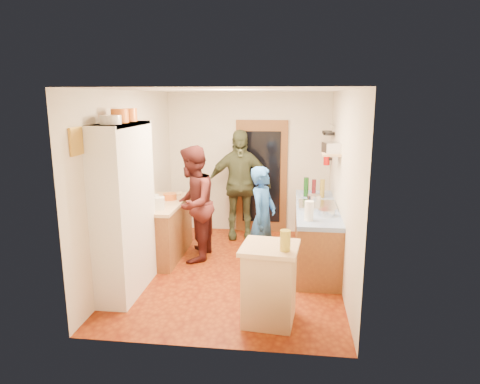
% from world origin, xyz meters
% --- Properties ---
extents(floor, '(3.00, 4.00, 0.02)m').
position_xyz_m(floor, '(0.00, 0.00, -0.01)').
color(floor, '#87350D').
rests_on(floor, ground).
extents(ceiling, '(3.00, 4.00, 0.02)m').
position_xyz_m(ceiling, '(0.00, 0.00, 2.61)').
color(ceiling, silver).
rests_on(ceiling, ground).
extents(wall_back, '(3.00, 0.02, 2.60)m').
position_xyz_m(wall_back, '(0.00, 2.01, 1.30)').
color(wall_back, beige).
rests_on(wall_back, ground).
extents(wall_front, '(3.00, 0.02, 2.60)m').
position_xyz_m(wall_front, '(0.00, -2.01, 1.30)').
color(wall_front, beige).
rests_on(wall_front, ground).
extents(wall_left, '(0.02, 4.00, 2.60)m').
position_xyz_m(wall_left, '(-1.51, 0.00, 1.30)').
color(wall_left, beige).
rests_on(wall_left, ground).
extents(wall_right, '(0.02, 4.00, 2.60)m').
position_xyz_m(wall_right, '(1.51, 0.00, 1.30)').
color(wall_right, beige).
rests_on(wall_right, ground).
extents(door_frame, '(0.95, 0.06, 2.10)m').
position_xyz_m(door_frame, '(0.25, 1.97, 1.05)').
color(door_frame, brown).
rests_on(door_frame, ground).
extents(door_glass, '(0.70, 0.02, 1.70)m').
position_xyz_m(door_glass, '(0.25, 1.94, 1.05)').
color(door_glass, black).
rests_on(door_glass, door_frame).
extents(hutch_body, '(0.40, 1.20, 2.20)m').
position_xyz_m(hutch_body, '(-1.30, -0.80, 1.10)').
color(hutch_body, white).
rests_on(hutch_body, ground).
extents(hutch_top_shelf, '(0.40, 1.14, 0.04)m').
position_xyz_m(hutch_top_shelf, '(-1.30, -0.80, 2.18)').
color(hutch_top_shelf, white).
rests_on(hutch_top_shelf, hutch_body).
extents(plate_stack, '(0.25, 0.25, 0.10)m').
position_xyz_m(plate_stack, '(-1.30, -1.05, 2.25)').
color(plate_stack, white).
rests_on(plate_stack, hutch_top_shelf).
extents(orange_pot_a, '(0.21, 0.21, 0.17)m').
position_xyz_m(orange_pot_a, '(-1.30, -0.77, 2.28)').
color(orange_pot_a, orange).
rests_on(orange_pot_a, hutch_top_shelf).
extents(orange_pot_b, '(0.19, 0.19, 0.17)m').
position_xyz_m(orange_pot_b, '(-1.30, -0.44, 2.28)').
color(orange_pot_b, orange).
rests_on(orange_pot_b, hutch_top_shelf).
extents(left_counter_base, '(0.60, 1.40, 0.85)m').
position_xyz_m(left_counter_base, '(-1.20, 0.45, 0.42)').
color(left_counter_base, brown).
rests_on(left_counter_base, ground).
extents(left_counter_top, '(0.64, 1.44, 0.05)m').
position_xyz_m(left_counter_top, '(-1.20, 0.45, 0.88)').
color(left_counter_top, tan).
rests_on(left_counter_top, left_counter_base).
extents(toaster, '(0.27, 0.21, 0.18)m').
position_xyz_m(toaster, '(-1.15, 0.01, 0.99)').
color(toaster, white).
rests_on(toaster, left_counter_top).
extents(kettle, '(0.15, 0.15, 0.16)m').
position_xyz_m(kettle, '(-1.25, 0.24, 0.98)').
color(kettle, white).
rests_on(kettle, left_counter_top).
extents(orange_bowl, '(0.25, 0.25, 0.10)m').
position_xyz_m(orange_bowl, '(-1.12, 0.62, 0.95)').
color(orange_bowl, orange).
rests_on(orange_bowl, left_counter_top).
extents(chopping_board, '(0.34, 0.28, 0.02)m').
position_xyz_m(chopping_board, '(-1.18, 0.98, 0.91)').
color(chopping_board, tan).
rests_on(chopping_board, left_counter_top).
extents(right_counter_base, '(0.60, 2.20, 0.84)m').
position_xyz_m(right_counter_base, '(1.20, 0.50, 0.42)').
color(right_counter_base, brown).
rests_on(right_counter_base, ground).
extents(right_counter_top, '(0.62, 2.22, 0.06)m').
position_xyz_m(right_counter_top, '(1.20, 0.50, 0.87)').
color(right_counter_top, '#1A4AA8').
rests_on(right_counter_top, right_counter_base).
extents(hob, '(0.55, 0.58, 0.04)m').
position_xyz_m(hob, '(1.20, 0.47, 0.92)').
color(hob, silver).
rests_on(hob, right_counter_top).
extents(pot_on_hob, '(0.20, 0.20, 0.13)m').
position_xyz_m(pot_on_hob, '(1.15, 0.48, 1.01)').
color(pot_on_hob, silver).
rests_on(pot_on_hob, hob).
extents(bottle_a, '(0.08, 0.08, 0.32)m').
position_xyz_m(bottle_a, '(1.05, 1.12, 1.06)').
color(bottle_a, '#143F14').
rests_on(bottle_a, right_counter_top).
extents(bottle_b, '(0.08, 0.08, 0.28)m').
position_xyz_m(bottle_b, '(1.18, 1.18, 1.04)').
color(bottle_b, '#591419').
rests_on(bottle_b, right_counter_top).
extents(bottle_c, '(0.08, 0.08, 0.30)m').
position_xyz_m(bottle_c, '(1.31, 1.06, 1.05)').
color(bottle_c, olive).
rests_on(bottle_c, right_counter_top).
extents(paper_towel, '(0.15, 0.15, 0.26)m').
position_xyz_m(paper_towel, '(1.05, -0.30, 1.03)').
color(paper_towel, white).
rests_on(paper_towel, right_counter_top).
extents(mixing_bowl, '(0.26, 0.26, 0.09)m').
position_xyz_m(mixing_bowl, '(1.30, -0.04, 0.94)').
color(mixing_bowl, silver).
rests_on(mixing_bowl, right_counter_top).
extents(island_base, '(0.60, 0.60, 0.86)m').
position_xyz_m(island_base, '(0.59, -1.38, 0.43)').
color(island_base, tan).
rests_on(island_base, ground).
extents(island_top, '(0.68, 0.68, 0.05)m').
position_xyz_m(island_top, '(0.59, -1.38, 0.89)').
color(island_top, tan).
rests_on(island_top, island_base).
extents(cutting_board, '(0.38, 0.31, 0.02)m').
position_xyz_m(cutting_board, '(0.55, -1.33, 0.90)').
color(cutting_board, white).
rests_on(cutting_board, island_top).
extents(oil_jar, '(0.12, 0.12, 0.23)m').
position_xyz_m(oil_jar, '(0.76, -1.52, 1.02)').
color(oil_jar, '#AD9E2D').
rests_on(oil_jar, island_top).
extents(pan_rail, '(0.02, 0.65, 0.02)m').
position_xyz_m(pan_rail, '(1.46, 1.52, 2.05)').
color(pan_rail, silver).
rests_on(pan_rail, wall_right).
extents(pan_hang_a, '(0.18, 0.18, 0.05)m').
position_xyz_m(pan_hang_a, '(1.40, 1.35, 1.92)').
color(pan_hang_a, black).
rests_on(pan_hang_a, pan_rail).
extents(pan_hang_b, '(0.16, 0.16, 0.05)m').
position_xyz_m(pan_hang_b, '(1.40, 1.55, 1.90)').
color(pan_hang_b, black).
rests_on(pan_hang_b, pan_rail).
extents(pan_hang_c, '(0.17, 0.17, 0.05)m').
position_xyz_m(pan_hang_c, '(1.40, 1.75, 1.91)').
color(pan_hang_c, black).
rests_on(pan_hang_c, pan_rail).
extents(wall_shelf, '(0.26, 0.42, 0.03)m').
position_xyz_m(wall_shelf, '(1.37, 0.45, 1.70)').
color(wall_shelf, tan).
rests_on(wall_shelf, wall_right).
extents(radio, '(0.27, 0.34, 0.15)m').
position_xyz_m(radio, '(1.37, 0.45, 1.79)').
color(radio, silver).
rests_on(radio, wall_shelf).
extents(ext_bracket, '(0.06, 0.10, 0.04)m').
position_xyz_m(ext_bracket, '(1.47, 1.70, 1.45)').
color(ext_bracket, black).
rests_on(ext_bracket, wall_right).
extents(fire_extinguisher, '(0.11, 0.11, 0.32)m').
position_xyz_m(fire_extinguisher, '(1.41, 1.70, 1.50)').
color(fire_extinguisher, red).
rests_on(fire_extinguisher, wall_right).
extents(picture_frame, '(0.03, 0.25, 0.30)m').
position_xyz_m(picture_frame, '(-1.48, -1.55, 2.05)').
color(picture_frame, gold).
rests_on(picture_frame, wall_left).
extents(person_hob, '(0.53, 0.65, 1.53)m').
position_xyz_m(person_hob, '(0.42, 0.16, 0.77)').
color(person_hob, '#2254A5').
rests_on(person_hob, ground).
extents(person_left, '(0.70, 0.89, 1.79)m').
position_xyz_m(person_left, '(-0.66, 0.44, 0.90)').
color(person_left, '#421716').
rests_on(person_left, ground).
extents(person_back, '(1.22, 0.68, 1.96)m').
position_xyz_m(person_back, '(-0.11, 1.56, 0.98)').
color(person_back, '#393E27').
rests_on(person_back, ground).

